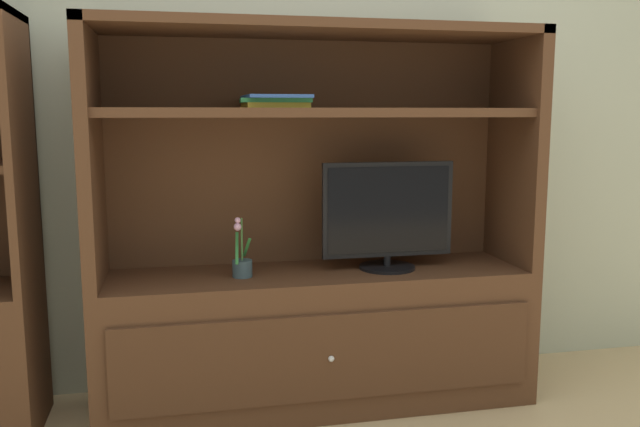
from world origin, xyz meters
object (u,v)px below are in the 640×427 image
object	(u,v)px
media_console	(317,290)
potted_plant	(242,264)
magazine_stack	(275,101)
tv_monitor	(388,216)

from	to	relation	value
media_console	potted_plant	distance (m)	0.35
media_console	magazine_stack	size ratio (longest dim) A/B	5.27
potted_plant	magazine_stack	distance (m)	0.66
tv_monitor	potted_plant	bearing A→B (deg)	-178.76
media_console	tv_monitor	world-z (taller)	media_console
potted_plant	tv_monitor	bearing A→B (deg)	1.24
tv_monitor	magazine_stack	xyz separation A→B (m)	(-0.47, 0.01, 0.47)
tv_monitor	magazine_stack	bearing A→B (deg)	178.19
tv_monitor	potted_plant	world-z (taller)	tv_monitor
media_console	potted_plant	size ratio (longest dim) A/B	7.36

